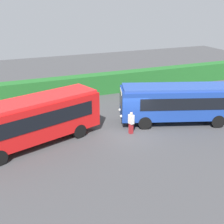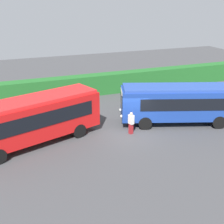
{
  "view_description": "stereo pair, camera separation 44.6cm",
  "coord_description": "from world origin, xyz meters",
  "px_view_note": "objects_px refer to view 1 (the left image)",
  "views": [
    {
      "loc": [
        -9.01,
        -17.83,
        9.29
      ],
      "look_at": [
        -1.41,
        0.52,
        1.61
      ],
      "focal_mm": 47.8,
      "sensor_mm": 36.0,
      "label": 1
    },
    {
      "loc": [
        -8.6,
        -18.0,
        9.29
      ],
      "look_at": [
        -1.41,
        0.52,
        1.61
      ],
      "focal_mm": 47.8,
      "sensor_mm": 36.0,
      "label": 2
    }
  ],
  "objects_px": {
    "bus_red": "(33,119)",
    "person_right": "(131,122)",
    "bus_blue": "(179,102)",
    "person_center": "(29,113)",
    "person_far": "(189,102)"
  },
  "relations": [
    {
      "from": "person_far",
      "to": "bus_blue",
      "type": "bearing_deg",
      "value": -18.57
    },
    {
      "from": "bus_red",
      "to": "person_right",
      "type": "bearing_deg",
      "value": 153.98
    },
    {
      "from": "bus_red",
      "to": "bus_blue",
      "type": "relative_size",
      "value": 1.03
    },
    {
      "from": "person_center",
      "to": "person_far",
      "type": "height_order",
      "value": "person_far"
    },
    {
      "from": "person_right",
      "to": "person_far",
      "type": "relative_size",
      "value": 0.89
    },
    {
      "from": "person_center",
      "to": "person_far",
      "type": "distance_m",
      "value": 13.26
    },
    {
      "from": "bus_blue",
      "to": "person_right",
      "type": "xyz_separation_m",
      "value": [
        -4.29,
        -0.42,
        -0.87
      ]
    },
    {
      "from": "bus_blue",
      "to": "person_center",
      "type": "height_order",
      "value": "bus_blue"
    },
    {
      "from": "person_right",
      "to": "bus_red",
      "type": "bearing_deg",
      "value": 156.19
    },
    {
      "from": "bus_red",
      "to": "person_center",
      "type": "height_order",
      "value": "bus_red"
    },
    {
      "from": "person_right",
      "to": "person_far",
      "type": "height_order",
      "value": "person_far"
    },
    {
      "from": "person_center",
      "to": "person_far",
      "type": "bearing_deg",
      "value": -69.59
    },
    {
      "from": "bus_red",
      "to": "person_far",
      "type": "distance_m",
      "value": 13.22
    },
    {
      "from": "person_right",
      "to": "person_far",
      "type": "distance_m",
      "value": 6.71
    },
    {
      "from": "bus_blue",
      "to": "person_right",
      "type": "bearing_deg",
      "value": 24.97
    }
  ]
}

